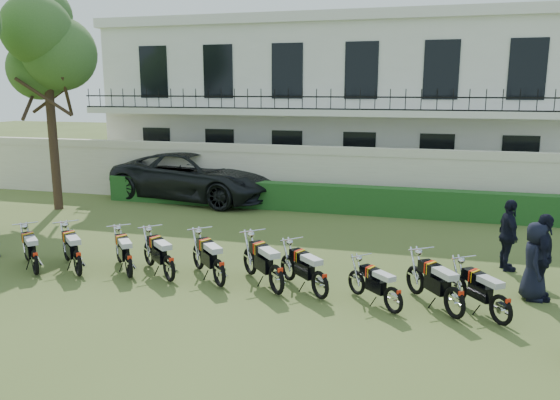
% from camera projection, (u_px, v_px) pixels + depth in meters
% --- Properties ---
extents(ground, '(100.00, 100.00, 0.00)m').
position_uv_depth(ground, '(242.00, 274.00, 13.29)').
color(ground, '#405221').
rests_on(ground, ground).
extents(perimeter_wall, '(30.00, 0.35, 2.30)m').
position_uv_depth(perimeter_wall, '(312.00, 176.00, 20.61)').
color(perimeter_wall, beige).
rests_on(perimeter_wall, ground).
extents(hedge, '(18.00, 0.60, 1.00)m').
position_uv_depth(hedge, '(334.00, 199.00, 19.73)').
color(hedge, '#1E4F1C').
rests_on(hedge, ground).
extents(building, '(20.40, 9.60, 7.40)m').
position_uv_depth(building, '(339.00, 103.00, 25.71)').
color(building, silver).
rests_on(building, ground).
extents(tree_west_near, '(3.40, 3.20, 7.90)m').
position_uv_depth(tree_west_near, '(46.00, 46.00, 19.15)').
color(tree_west_near, '#473323').
rests_on(tree_west_near, ground).
extents(motorcycle_0, '(1.49, 1.35, 1.05)m').
position_uv_depth(motorcycle_0, '(35.00, 257.00, 13.05)').
color(motorcycle_0, black).
rests_on(motorcycle_0, ground).
extents(motorcycle_1, '(1.54, 1.45, 1.10)m').
position_uv_depth(motorcycle_1, '(77.00, 257.00, 12.96)').
color(motorcycle_1, black).
rests_on(motorcycle_1, ground).
extents(motorcycle_2, '(1.32, 1.49, 1.03)m').
position_uv_depth(motorcycle_2, '(129.00, 260.00, 12.85)').
color(motorcycle_2, black).
rests_on(motorcycle_2, ground).
extents(motorcycle_3, '(1.53, 1.39, 1.08)m').
position_uv_depth(motorcycle_3, '(169.00, 262.00, 12.61)').
color(motorcycle_3, black).
rests_on(motorcycle_3, ground).
extents(motorcycle_4, '(1.46, 1.53, 1.10)m').
position_uv_depth(motorcycle_4, '(219.00, 266.00, 12.27)').
color(motorcycle_4, black).
rests_on(motorcycle_4, ground).
extents(motorcycle_5, '(1.49, 1.63, 1.15)m').
position_uv_depth(motorcycle_5, '(277.00, 272.00, 11.81)').
color(motorcycle_5, black).
rests_on(motorcycle_5, ground).
extents(motorcycle_6, '(1.44, 1.42, 1.05)m').
position_uv_depth(motorcycle_6, '(320.00, 278.00, 11.57)').
color(motorcycle_6, black).
rests_on(motorcycle_6, ground).
extents(motorcycle_7, '(1.29, 1.26, 0.94)m').
position_uv_depth(motorcycle_7, '(394.00, 294.00, 10.84)').
color(motorcycle_7, black).
rests_on(motorcycle_7, ground).
extents(motorcycle_8, '(1.22, 1.70, 1.09)m').
position_uv_depth(motorcycle_8, '(455.00, 295.00, 10.58)').
color(motorcycle_8, black).
rests_on(motorcycle_8, ground).
extents(motorcycle_9, '(1.17, 1.58, 1.02)m').
position_uv_depth(motorcycle_9, '(501.00, 303.00, 10.29)').
color(motorcycle_9, black).
rests_on(motorcycle_9, ground).
extents(suv, '(7.40, 4.42, 1.93)m').
position_uv_depth(suv, '(197.00, 176.00, 21.92)').
color(suv, black).
rests_on(suv, ground).
extents(officer_2, '(0.52, 1.12, 1.88)m').
position_uv_depth(officer_2, '(542.00, 257.00, 11.52)').
color(officer_2, black).
rests_on(officer_2, ground).
extents(officer_3, '(0.66, 0.90, 1.70)m').
position_uv_depth(officer_3, '(535.00, 261.00, 11.56)').
color(officer_3, black).
rests_on(officer_3, ground).
extents(officer_5, '(0.64, 1.11, 1.79)m').
position_uv_depth(officer_5, '(508.00, 235.00, 13.40)').
color(officer_5, black).
rests_on(officer_5, ground).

